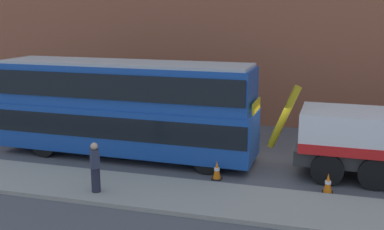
{
  "coord_description": "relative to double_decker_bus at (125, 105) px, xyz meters",
  "views": [
    {
      "loc": [
        1.71,
        -17.92,
        6.07
      ],
      "look_at": [
        -3.35,
        -0.55,
        2.0
      ],
      "focal_mm": 43.26,
      "sensor_mm": 36.0,
      "label": 1
    }
  ],
  "objects": [
    {
      "name": "traffic_cone_midway",
      "position": [
        8.29,
        -1.87,
        -1.89
      ],
      "size": [
        0.36,
        0.36,
        0.72
      ],
      "color": "orange",
      "rests_on": "ground_plane"
    },
    {
      "name": "near_kerb",
      "position": [
        6.28,
        -3.65,
        -2.16
      ],
      "size": [
        60.0,
        2.8,
        0.15
      ],
      "primitive_type": "cube",
      "color": "gray",
      "rests_on": "ground_plane"
    },
    {
      "name": "double_decker_bus",
      "position": [
        0.0,
        0.0,
        0.0
      ],
      "size": [
        11.09,
        2.76,
        4.06
      ],
      "rotation": [
        0.0,
        0.0,
        -0.02
      ],
      "color": "#19479E",
      "rests_on": "ground_plane"
    },
    {
      "name": "pedestrian_onlooker",
      "position": [
        0.82,
        -4.28,
        -1.25
      ],
      "size": [
        0.45,
        0.48,
        1.71
      ],
      "rotation": [
        0.0,
        0.0,
        0.66
      ],
      "color": "#232333",
      "rests_on": "near_kerb"
    },
    {
      "name": "ground_plane",
      "position": [
        6.28,
        0.55,
        -2.23
      ],
      "size": [
        120.0,
        120.0,
        0.0
      ],
      "primitive_type": "plane",
      "color": "#4C4C51"
    },
    {
      "name": "traffic_cone_near_bus",
      "position": [
        4.35,
        -1.62,
        -1.89
      ],
      "size": [
        0.36,
        0.36,
        0.72
      ],
      "color": "orange",
      "rests_on": "ground_plane"
    }
  ]
}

